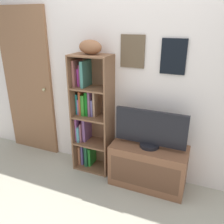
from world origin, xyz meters
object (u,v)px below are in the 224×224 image
at_px(football, 90,47).
at_px(tv_stand, 148,166).
at_px(bookshelf, 90,115).
at_px(door, 28,84).
at_px(television, 150,130).

bearing_deg(football, tv_stand, -4.25).
xyz_separation_m(bookshelf, door, (-1.01, 0.09, 0.28)).
bearing_deg(door, television, -5.63).
height_order(tv_stand, television, television).
bearing_deg(television, tv_stand, -90.00).
xyz_separation_m(tv_stand, television, (0.00, 0.00, 0.47)).
bearing_deg(tv_stand, television, 90.00).
distance_m(football, door, 1.21).
bearing_deg(television, door, 174.37).
height_order(bookshelf, television, bookshelf).
bearing_deg(door, tv_stand, -5.66).
distance_m(tv_stand, television, 0.47).
distance_m(tv_stand, door, 1.97).
relative_size(football, tv_stand, 0.33).
relative_size(tv_stand, television, 1.09).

